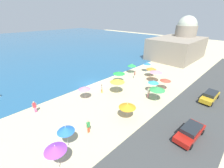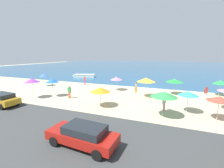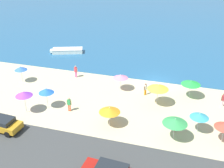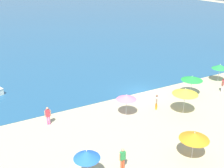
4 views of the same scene
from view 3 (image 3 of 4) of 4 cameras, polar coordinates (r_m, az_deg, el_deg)
ground_plane at (r=39.00m, az=9.02°, el=0.46°), size 160.00×160.00×0.00m
sea at (r=91.48m, az=14.29°, el=15.42°), size 150.00×110.00×0.05m
beach_umbrella_0 at (r=32.45m, az=9.34°, el=-0.59°), size 2.45×2.45×2.72m
beach_umbrella_1 at (r=35.55m, az=1.78°, el=1.54°), size 1.95×1.95×2.23m
beach_umbrella_2 at (r=35.01m, az=15.75°, el=0.24°), size 2.32×2.32×2.33m
beach_umbrella_3 at (r=32.08m, az=-17.49°, el=-1.89°), size 1.90×1.90×2.71m
beach_umbrella_5 at (r=27.22m, az=12.70°, el=-7.38°), size 2.38×2.38×2.46m
beach_umbrella_6 at (r=32.41m, az=-13.23°, el=-1.32°), size 1.74×1.74×2.57m
beach_umbrella_8 at (r=39.56m, az=-18.06°, el=3.05°), size 1.70×1.70×2.34m
beach_umbrella_9 at (r=28.65m, az=-0.49°, el=-5.28°), size 2.21×2.21×2.24m
beach_umbrella_10 at (r=29.01m, az=17.35°, el=-6.14°), size 1.88×1.88×2.24m
bather_0 at (r=34.84m, az=21.66°, el=-2.87°), size 0.50×0.38×1.74m
bather_1 at (r=39.73m, az=-7.39°, el=2.68°), size 0.56×0.29×1.76m
bather_2 at (r=35.11m, az=6.81°, el=-0.92°), size 0.38×0.49×1.58m
bather_3 at (r=29.09m, az=12.83°, el=-7.73°), size 0.36×0.52×1.73m
bather_4 at (r=31.92m, az=-8.71°, el=-3.95°), size 0.57×0.24×1.72m
parked_car_0 at (r=30.79m, az=-21.77°, el=-7.39°), size 4.58×2.12×1.41m
skiff_nearshore at (r=49.15m, az=-9.09°, el=6.71°), size 5.66×3.47×0.74m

